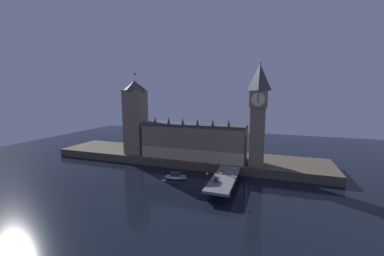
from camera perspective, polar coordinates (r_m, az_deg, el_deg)
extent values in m
plane|color=black|center=(161.78, -6.90, -11.59)|extent=(400.00, 400.00, 0.00)
cube|color=#4C4438|center=(194.97, -1.87, -7.11)|extent=(220.00, 42.00, 6.07)
cube|color=#7F7056|center=(180.57, 0.48, -3.44)|extent=(78.56, 21.21, 24.07)
cube|color=tan|center=(172.50, -0.67, -6.64)|extent=(78.56, 0.20, 8.67)
cube|color=#383D42|center=(178.33, 0.48, 0.73)|extent=(78.56, 19.52, 2.40)
cone|color=#383D42|center=(180.68, -8.91, 1.95)|extent=(2.40, 2.40, 5.30)
cone|color=#383D42|center=(175.71, -5.67, 1.83)|extent=(2.40, 2.40, 5.30)
cone|color=#383D42|center=(171.35, -2.26, 1.70)|extent=(2.40, 2.40, 5.30)
cone|color=#383D42|center=(167.62, 1.32, 1.56)|extent=(2.40, 2.40, 5.30)
cone|color=#383D42|center=(164.57, 5.05, 1.40)|extent=(2.40, 2.40, 5.30)
cone|color=#383D42|center=(162.24, 8.89, 1.23)|extent=(2.40, 2.40, 5.30)
cube|color=#7F7056|center=(165.54, 15.51, -2.08)|extent=(9.51, 9.51, 39.70)
cube|color=#7F7056|center=(163.01, 15.87, 6.76)|extent=(11.23, 11.23, 11.19)
cylinder|color=beige|center=(157.28, 15.74, 6.71)|extent=(8.69, 0.25, 8.69)
cylinder|color=beige|center=(168.73, 15.98, 6.79)|extent=(8.69, 0.25, 8.69)
cylinder|color=beige|center=(162.78, 17.89, 6.67)|extent=(0.25, 8.69, 8.69)
cylinder|color=beige|center=(163.44, 13.84, 6.83)|extent=(0.25, 8.69, 8.69)
cube|color=black|center=(157.08, 15.75, 6.95)|extent=(0.36, 0.10, 6.52)
pyramid|color=#383D42|center=(163.31, 16.07, 11.78)|extent=(11.23, 11.23, 17.43)
sphere|color=gold|center=(164.21, 16.21, 15.09)|extent=(1.60, 1.60, 1.60)
cube|color=#7F7056|center=(197.82, -13.48, 1.41)|extent=(15.00, 15.00, 51.61)
pyramid|color=#383D42|center=(196.57, -13.78, 10.01)|extent=(15.30, 15.30, 7.65)
cylinder|color=#99999E|center=(196.91, -13.85, 11.99)|extent=(0.24, 0.24, 6.00)
cube|color=navy|center=(196.47, -13.60, 12.62)|extent=(2.00, 0.08, 1.20)
cube|color=slate|center=(142.73, 7.77, -12.01)|extent=(13.62, 46.00, 1.40)
cube|color=#4C4438|center=(133.42, 6.74, -14.93)|extent=(11.58, 3.20, 4.84)
cube|color=#4C4438|center=(143.85, 7.75, -13.17)|extent=(11.58, 3.20, 4.84)
cube|color=#4C4438|center=(154.42, 8.61, -11.66)|extent=(11.58, 3.20, 4.84)
cube|color=white|center=(149.00, 7.14, -10.61)|extent=(1.71, 4.01, 0.69)
cube|color=black|center=(148.81, 7.15, -10.41)|extent=(1.40, 1.81, 0.45)
cylinder|color=black|center=(150.37, 6.93, -10.51)|extent=(0.22, 0.64, 0.64)
cylinder|color=black|center=(150.06, 7.55, -10.56)|extent=(0.22, 0.64, 0.64)
cylinder|color=black|center=(148.07, 6.73, -10.81)|extent=(0.22, 0.64, 0.64)
cylinder|color=black|center=(147.76, 7.35, -10.86)|extent=(0.22, 0.64, 0.64)
cube|color=#235633|center=(135.07, 5.78, -12.57)|extent=(1.95, 3.81, 0.93)
cube|color=black|center=(134.82, 5.78, -12.30)|extent=(1.60, 1.72, 0.45)
cylinder|color=black|center=(136.45, 5.51, -12.49)|extent=(0.22, 0.64, 0.64)
cylinder|color=black|center=(136.06, 6.28, -12.56)|extent=(0.22, 0.64, 0.64)
cylinder|color=black|center=(134.31, 5.26, -12.83)|extent=(0.22, 0.64, 0.64)
cylinder|color=black|center=(133.91, 6.05, -12.91)|extent=(0.22, 0.64, 0.64)
cylinder|color=black|center=(135.65, 4.50, -12.57)|extent=(0.28, 0.28, 0.79)
cylinder|color=navy|center=(135.40, 4.50, -12.29)|extent=(0.38, 0.38, 0.66)
sphere|color=tan|center=(135.24, 4.50, -12.11)|extent=(0.21, 0.21, 0.21)
cylinder|color=black|center=(140.61, 10.16, -11.91)|extent=(0.28, 0.28, 0.78)
cylinder|color=#47384C|center=(140.36, 10.17, -11.64)|extent=(0.38, 0.38, 0.65)
sphere|color=tan|center=(140.22, 10.17, -11.48)|extent=(0.21, 0.21, 0.21)
cylinder|color=black|center=(156.10, 6.59, -9.76)|extent=(0.28, 0.28, 0.81)
cylinder|color=gray|center=(155.87, 6.60, -9.50)|extent=(0.38, 0.38, 0.68)
sphere|color=tan|center=(155.73, 6.60, -9.34)|extent=(0.22, 0.22, 0.22)
cylinder|color=#2D3333|center=(130.36, 3.63, -13.52)|extent=(0.56, 0.56, 0.50)
cylinder|color=#2D3333|center=(129.27, 3.64, -12.29)|extent=(0.18, 0.18, 5.50)
sphere|color=#F9E5A3|center=(128.15, 3.66, -10.91)|extent=(0.60, 0.60, 0.60)
sphere|color=#F9E5A3|center=(128.37, 3.46, -11.03)|extent=(0.44, 0.44, 0.44)
sphere|color=#F9E5A3|center=(128.15, 3.85, -11.07)|extent=(0.44, 0.44, 0.44)
cylinder|color=#2D3333|center=(141.41, 10.38, -11.86)|extent=(0.56, 0.56, 0.50)
cylinder|color=#2D3333|center=(140.43, 10.41, -10.74)|extent=(0.18, 0.18, 5.36)
sphere|color=#F9E5A3|center=(139.41, 10.44, -9.48)|extent=(0.60, 0.60, 0.60)
sphere|color=#F9E5A3|center=(139.58, 10.25, -9.61)|extent=(0.44, 0.44, 0.44)
sphere|color=#F9E5A3|center=(139.46, 10.62, -9.63)|extent=(0.44, 0.44, 0.44)
cylinder|color=#2D3333|center=(157.27, 6.54, -9.68)|extent=(0.56, 0.56, 0.50)
cylinder|color=#2D3333|center=(156.38, 6.55, -8.65)|extent=(0.18, 0.18, 5.39)
sphere|color=#F9E5A3|center=(155.47, 6.57, -7.51)|extent=(0.60, 0.60, 0.60)
sphere|color=#F9E5A3|center=(155.65, 6.41, -7.62)|extent=(0.44, 0.44, 0.44)
sphere|color=#F9E5A3|center=(155.47, 6.74, -7.64)|extent=(0.44, 0.44, 0.44)
ellipsoid|color=white|center=(155.88, -3.96, -11.89)|extent=(14.65, 7.67, 2.26)
cube|color=tan|center=(155.53, -3.96, -11.53)|extent=(12.81, 6.40, 0.24)
cube|color=#2D333D|center=(155.11, -3.97, -11.10)|extent=(6.77, 4.18, 2.26)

